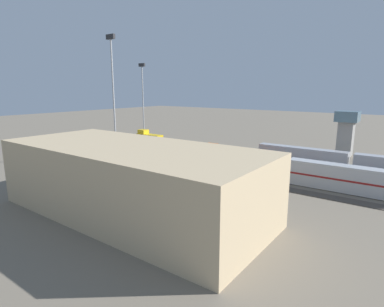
{
  "coord_description": "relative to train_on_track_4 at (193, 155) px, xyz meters",
  "views": [
    {
      "loc": [
        -43.41,
        70.38,
        19.23
      ],
      "look_at": [
        4.28,
        5.42,
        2.5
      ],
      "focal_mm": 29.33,
      "sensor_mm": 36.0,
      "label": 1
    }
  ],
  "objects": [
    {
      "name": "ground_plane",
      "position": [
        -2.32,
        -7.5,
        -2.6
      ],
      "size": [
        400.0,
        400.0,
        0.0
      ],
      "primitive_type": "plane",
      "color": "#756B5B"
    },
    {
      "name": "track_bed_0",
      "position": [
        -2.32,
        -20.0,
        -2.54
      ],
      "size": [
        140.0,
        2.8,
        0.12
      ],
      "primitive_type": "cube",
      "color": "#3D3833",
      "rests_on": "ground_plane"
    },
    {
      "name": "track_bed_1",
      "position": [
        -2.32,
        -15.0,
        -2.54
      ],
      "size": [
        140.0,
        2.8,
        0.12
      ],
      "primitive_type": "cube",
      "color": "#4C443D",
      "rests_on": "ground_plane"
    },
    {
      "name": "track_bed_2",
      "position": [
        -2.32,
        -10.0,
        -2.54
      ],
      "size": [
        140.0,
        2.8,
        0.12
      ],
      "primitive_type": "cube",
      "color": "#3D3833",
      "rests_on": "ground_plane"
    },
    {
      "name": "track_bed_3",
      "position": [
        -2.32,
        -5.0,
        -2.54
      ],
      "size": [
        140.0,
        2.8,
        0.12
      ],
      "primitive_type": "cube",
      "color": "#3D3833",
      "rests_on": "ground_plane"
    },
    {
      "name": "track_bed_4",
      "position": [
        -2.32,
        0.0,
        -2.54
      ],
      "size": [
        140.0,
        2.8,
        0.12
      ],
      "primitive_type": "cube",
      "color": "#3D3833",
      "rests_on": "ground_plane"
    },
    {
      "name": "track_bed_5",
      "position": [
        -2.32,
        5.0,
        -2.54
      ],
      "size": [
        140.0,
        2.8,
        0.12
      ],
      "primitive_type": "cube",
      "color": "#4C443D",
      "rests_on": "ground_plane"
    },
    {
      "name": "train_on_track_4",
      "position": [
        0.0,
        0.0,
        0.0
      ],
      "size": [
        95.6,
        3.06,
        5.0
      ],
      "color": "#B7BABF",
      "rests_on": "ground_plane"
    },
    {
      "name": "train_on_track_3",
      "position": [
        -4.71,
        -5.0,
        -0.45
      ],
      "size": [
        10.0,
        3.0,
        5.0
      ],
      "color": "#D85914",
      "rests_on": "ground_plane"
    },
    {
      "name": "train_on_track_0",
      "position": [
        -33.01,
        -20.0,
        -0.58
      ],
      "size": [
        47.2,
        3.0,
        3.8
      ],
      "color": "#A8AAB2",
      "rests_on": "ground_plane"
    },
    {
      "name": "train_on_track_1",
      "position": [
        29.97,
        -15.0,
        -0.45
      ],
      "size": [
        10.0,
        3.0,
        5.0
      ],
      "color": "gold",
      "rests_on": "ground_plane"
    },
    {
      "name": "light_mast_1",
      "position": [
        19.71,
        8.26,
        17.63
      ],
      "size": [
        2.8,
        0.7,
        32.57
      ],
      "color": "#9EA0A5",
      "rests_on": "ground_plane"
    },
    {
      "name": "light_mast_2",
      "position": [
        40.38,
        -23.03,
        15.38
      ],
      "size": [
        2.8,
        0.7,
        28.4
      ],
      "color": "#9EA0A5",
      "rests_on": "ground_plane"
    },
    {
      "name": "maintenance_shed",
      "position": [
        -10.53,
        30.79,
        2.78
      ],
      "size": [
        43.11,
        18.38,
        10.76
      ],
      "primitive_type": "cube",
      "color": "tan",
      "rests_on": "ground_plane"
    },
    {
      "name": "control_tower",
      "position": [
        -28.44,
        -35.98,
        4.97
      ],
      "size": [
        6.0,
        6.0,
        12.92
      ],
      "color": "gray",
      "rests_on": "ground_plane"
    }
  ]
}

